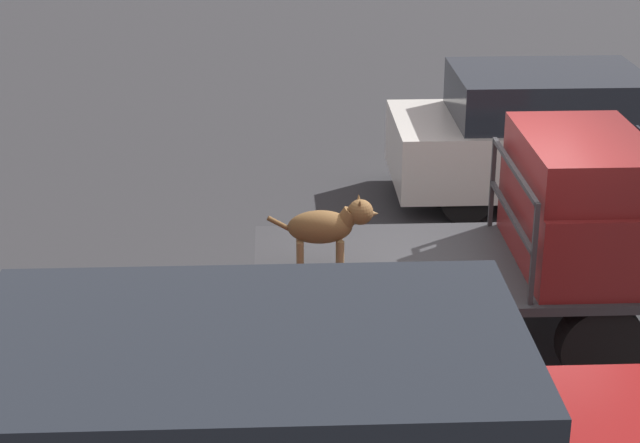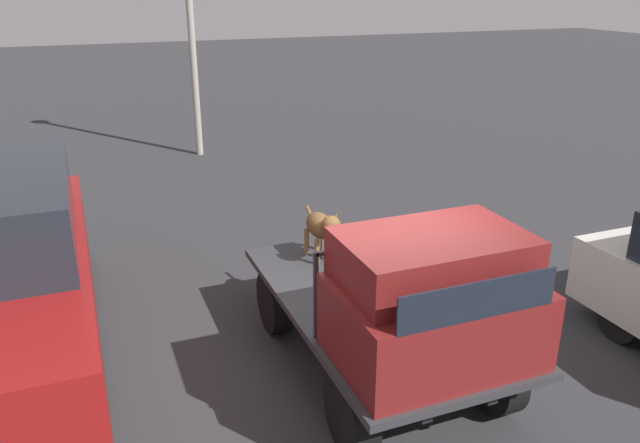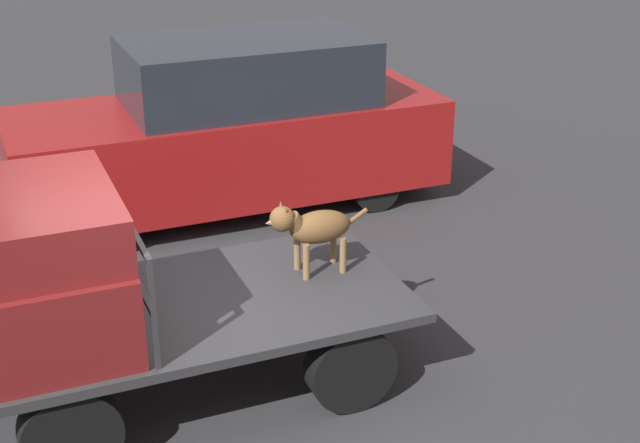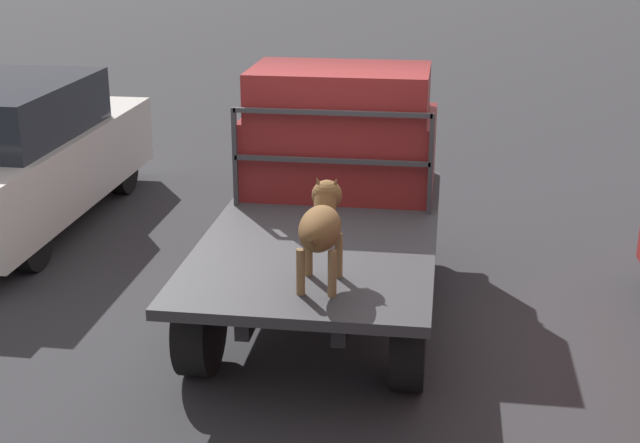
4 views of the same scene
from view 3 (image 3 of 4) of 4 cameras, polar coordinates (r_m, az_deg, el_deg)
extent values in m
plane|color=#2D2D30|center=(7.83, -8.01, -10.36)|extent=(80.00, 80.00, 0.00)
cylinder|color=black|center=(6.85, -15.66, -12.85)|extent=(0.74, 0.24, 0.74)
cylinder|color=black|center=(8.15, -17.20, -6.71)|extent=(0.74, 0.24, 0.74)
cylinder|color=black|center=(7.31, 1.98, -9.30)|extent=(0.74, 0.24, 0.74)
cylinder|color=black|center=(8.55, -2.30, -4.10)|extent=(0.74, 0.24, 0.74)
cube|color=black|center=(7.22, -7.61, -7.55)|extent=(3.30, 0.10, 0.18)
cube|color=black|center=(7.77, -8.90, -5.22)|extent=(3.30, 0.10, 0.18)
cube|color=#2D2D30|center=(7.43, -8.34, -5.47)|extent=(3.58, 1.86, 0.08)
cube|color=maroon|center=(7.10, -17.42, -4.21)|extent=(1.22, 1.74, 0.71)
cube|color=maroon|center=(6.87, -17.24, 0.15)|extent=(1.03, 1.60, 0.44)
cube|color=#2D2D30|center=(6.39, -10.60, -5.88)|extent=(0.04, 0.04, 0.88)
cube|color=#2D2D30|center=(7.90, -13.33, -0.18)|extent=(0.04, 0.04, 0.88)
cube|color=#2D2D30|center=(6.96, -12.40, 0.37)|extent=(0.04, 1.70, 0.04)
cube|color=#2D2D30|center=(7.13, -12.11, -2.73)|extent=(0.04, 1.70, 0.04)
cylinder|color=brown|center=(7.64, -0.88, -2.61)|extent=(0.06, 0.06, 0.33)
cylinder|color=brown|center=(7.82, -1.47, -1.96)|extent=(0.06, 0.06, 0.33)
cylinder|color=brown|center=(7.76, 1.48, -2.18)|extent=(0.06, 0.06, 0.33)
cylinder|color=brown|center=(7.94, 0.85, -1.55)|extent=(0.06, 0.06, 0.33)
ellipsoid|color=brown|center=(7.68, 0.00, -0.34)|extent=(0.56, 0.29, 0.29)
sphere|color=brown|center=(7.65, -1.06, -0.87)|extent=(0.13, 0.13, 0.13)
cylinder|color=brown|center=(7.57, -1.65, -0.08)|extent=(0.20, 0.16, 0.20)
sphere|color=brown|center=(7.52, -2.42, 0.16)|extent=(0.22, 0.22, 0.22)
cone|color=brown|center=(7.49, -3.09, -0.07)|extent=(0.12, 0.12, 0.12)
cone|color=brown|center=(7.43, -2.19, 0.66)|extent=(0.06, 0.08, 0.10)
cone|color=brown|center=(7.54, -2.52, 0.99)|extent=(0.06, 0.08, 0.10)
cylinder|color=brown|center=(7.80, 2.28, 0.23)|extent=(0.24, 0.04, 0.16)
cylinder|color=black|center=(10.18, -13.14, -0.43)|extent=(0.60, 0.20, 0.60)
cylinder|color=black|center=(11.69, -14.60, 2.61)|extent=(0.60, 0.20, 0.60)
cylinder|color=black|center=(11.08, 3.55, 2.19)|extent=(0.60, 0.20, 0.60)
cylinder|color=black|center=(12.49, 0.26, 4.74)|extent=(0.60, 0.20, 0.60)
cube|color=maroon|center=(11.08, -5.87, 4.80)|extent=(5.24, 1.92, 1.07)
cube|color=#1E232B|center=(10.89, -4.74, 9.59)|extent=(2.88, 1.73, 0.78)
camera|label=1|loc=(15.23, -12.02, 24.42)|focal=60.00mm
camera|label=2|loc=(9.80, -46.93, 14.32)|focal=35.00mm
camera|label=4|loc=(11.15, 27.27, 15.61)|focal=50.00mm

